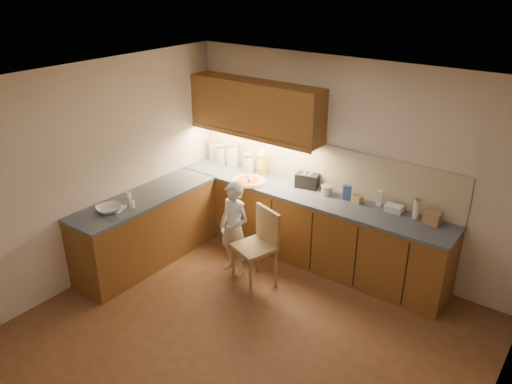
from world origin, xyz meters
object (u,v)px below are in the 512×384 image
toaster (307,181)px  oil_jug (262,163)px  wooden_chair (259,242)px  child (234,229)px  pizza_on_board (248,181)px

toaster → oil_jug: bearing=166.4°
toaster → wooden_chair: bearing=-104.3°
oil_jug → child: bearing=-72.3°
pizza_on_board → wooden_chair: pizza_on_board is taller
child → toaster: 1.15m
oil_jug → toaster: size_ratio=1.06×
toaster → pizza_on_board: bearing=-168.2°
oil_jug → wooden_chair: bearing=-54.9°
pizza_on_board → child: child is taller
wooden_chair → oil_jug: (-0.71, 1.01, 0.52)m
wooden_chair → toaster: 1.10m
child → wooden_chair: (0.39, -0.00, -0.05)m
child → oil_jug: size_ratio=3.58×
pizza_on_board → oil_jug: bearing=94.8°
wooden_chair → toaster: (0.03, 1.00, 0.46)m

